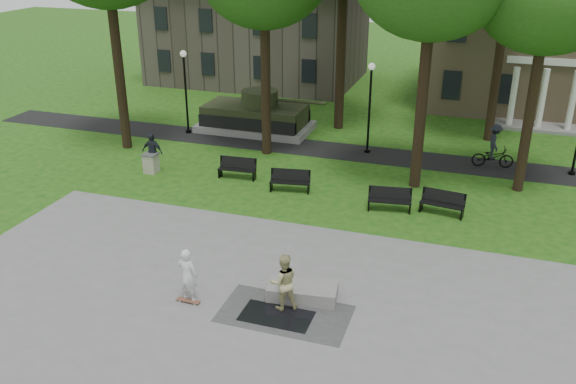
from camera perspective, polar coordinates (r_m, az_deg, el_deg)
name	(u,v)px	position (r m, az deg, el deg)	size (l,w,h in m)	color
ground	(283,262)	(21.83, -0.49, -6.53)	(120.00, 120.00, 0.00)	#184A11
plaza	(226,345)	(17.96, -5.84, -14.06)	(22.00, 16.00, 0.02)	gray
footpath	(357,153)	(32.39, 6.43, 3.66)	(44.00, 2.60, 0.01)	black
building_right	(557,37)	(44.51, 23.87, 13.08)	(17.00, 12.00, 8.60)	#9E8460
building_left	(259,32)	(48.13, -2.72, 14.74)	(15.00, 10.00, 7.20)	#4C443D
lamp_left	(185,85)	(35.17, -9.58, 9.82)	(0.36, 0.36, 4.73)	black
lamp_mid	(370,101)	(31.75, 7.67, 8.46)	(0.36, 0.36, 4.73)	black
tank_monument	(256,116)	(35.72, -3.02, 7.11)	(7.45, 3.40, 2.40)	gray
puddle	(276,316)	(19.00, -1.09, -11.52)	(2.20, 1.20, 0.00)	black
concrete_block	(303,292)	(19.71, 1.37, -9.32)	(2.20, 1.00, 0.45)	gray
skateboard	(188,301)	(19.85, -9.31, -10.05)	(0.78, 0.20, 0.07)	brown
skateboarder	(188,275)	(19.48, -9.38, -7.69)	(0.67, 0.44, 1.84)	silver
friend_watching	(283,282)	(18.87, -0.42, -8.40)	(0.90, 0.70, 1.86)	tan
pedestrian_walker	(152,152)	(30.24, -12.59, 3.67)	(1.11, 0.46, 1.90)	#20242B
cyclist	(494,150)	(31.65, 18.69, 3.76)	(2.07, 1.21, 2.19)	black
park_bench_0	(238,167)	(28.86, -4.73, 2.30)	(1.83, 0.66, 1.00)	black
park_bench_1	(291,180)	(27.31, 0.24, 1.12)	(1.85, 0.81, 1.00)	black
park_bench_2	(390,199)	(25.78, 9.53, -0.63)	(1.85, 0.78, 1.00)	black
park_bench_3	(442,202)	(25.91, 14.25, -0.93)	(1.84, 0.77, 1.00)	black
trash_bin	(151,163)	(30.17, -12.69, 2.67)	(0.66, 0.66, 0.96)	#ADA78E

